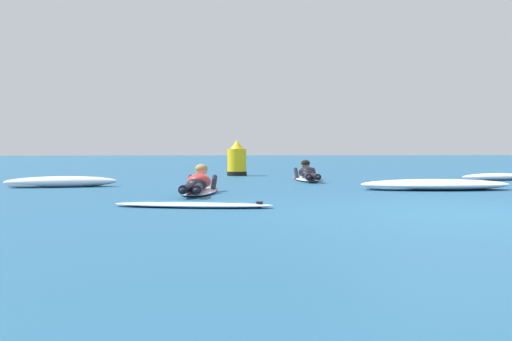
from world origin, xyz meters
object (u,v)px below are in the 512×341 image
Objects in this scene: surfer_far at (308,175)px; drifting_surfboard at (194,205)px; channel_marker_buoy at (237,162)px; surfer_near at (198,186)px.

surfer_far is 1.14× the size of drifting_surfboard.
drifting_surfboard is at bearing -110.94° from surfer_far.
surfer_far is at bearing -65.15° from channel_marker_buoy.
surfer_near and surfer_far have the same top height.
surfer_near reaches higher than drifting_surfboard.
surfer_near is 2.70m from drifting_surfboard.
channel_marker_buoy reaches higher than surfer_near.
surfer_near is 7.62m from channel_marker_buoy.
surfer_far is (2.62, 4.33, 0.01)m from surfer_near.
drifting_surfboard is at bearing -96.73° from channel_marker_buoy.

